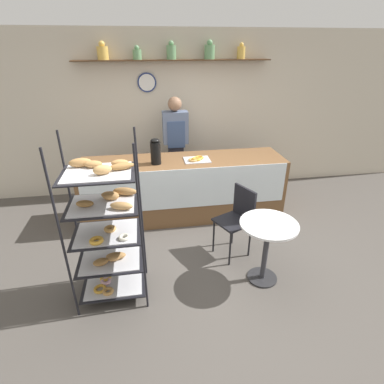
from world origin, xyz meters
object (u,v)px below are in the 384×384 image
(cafe_table, at_px, (267,238))
(cafe_chair, at_px, (238,214))
(pastry_rack, at_px, (107,227))
(donut_tray_counter, at_px, (197,159))
(person_worker, at_px, (176,145))
(coffee_carafe, at_px, (156,152))

(cafe_table, bearing_deg, cafe_chair, 106.39)
(pastry_rack, distance_m, donut_tray_counter, 1.88)
(donut_tray_counter, bearing_deg, person_worker, 107.88)
(pastry_rack, xyz_separation_m, cafe_chair, (1.50, 0.49, -0.29))
(coffee_carafe, bearing_deg, cafe_chair, -45.50)
(pastry_rack, xyz_separation_m, cafe_table, (1.66, -0.05, -0.29))
(pastry_rack, height_order, donut_tray_counter, pastry_rack)
(pastry_rack, relative_size, donut_tray_counter, 4.66)
(pastry_rack, height_order, cafe_table, pastry_rack)
(person_worker, distance_m, donut_tray_counter, 0.74)
(donut_tray_counter, bearing_deg, pastry_rack, -127.82)
(person_worker, distance_m, coffee_carafe, 0.84)
(pastry_rack, distance_m, coffee_carafe, 1.57)
(person_worker, xyz_separation_m, cafe_chair, (0.58, -1.70, -0.40))
(person_worker, relative_size, donut_tray_counter, 4.60)
(person_worker, relative_size, cafe_chair, 1.92)
(pastry_rack, distance_m, person_worker, 2.38)
(person_worker, height_order, cafe_chair, person_worker)
(cafe_chair, bearing_deg, coffee_carafe, -160.40)
(cafe_chair, xyz_separation_m, coffee_carafe, (-0.94, 0.96, 0.55))
(pastry_rack, bearing_deg, cafe_chair, 18.06)
(cafe_chair, xyz_separation_m, donut_tray_counter, (-0.35, 0.99, 0.39))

